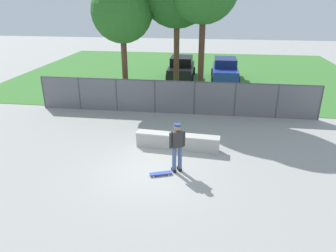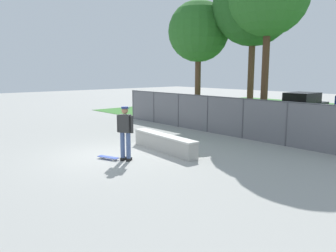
{
  "view_description": "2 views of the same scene",
  "coord_description": "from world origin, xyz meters",
  "px_view_note": "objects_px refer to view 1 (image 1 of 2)",
  "views": [
    {
      "loc": [
        1.84,
        -10.0,
        5.83
      ],
      "look_at": [
        0.32,
        1.2,
        1.24
      ],
      "focal_mm": 33.8,
      "sensor_mm": 36.0,
      "label": 1
    },
    {
      "loc": [
        10.02,
        -6.17,
        2.99
      ],
      "look_at": [
        1.14,
        1.58,
        1.06
      ],
      "focal_mm": 35.7,
      "sensor_mm": 36.0,
      "label": 2
    }
  ],
  "objects_px": {
    "car_blue": "(225,69)",
    "skateboarder": "(177,145)",
    "tree_near_left": "(122,12)",
    "car_black": "(181,68)",
    "skateboard": "(161,173)",
    "concrete_ledge": "(177,141)"
  },
  "relations": [
    {
      "from": "concrete_ledge",
      "to": "skateboard",
      "type": "distance_m",
      "value": 2.26
    },
    {
      "from": "car_blue",
      "to": "skateboarder",
      "type": "bearing_deg",
      "value": -98.5
    },
    {
      "from": "tree_near_left",
      "to": "car_blue",
      "type": "distance_m",
      "value": 9.86
    },
    {
      "from": "skateboard",
      "to": "car_black",
      "type": "relative_size",
      "value": 0.19
    },
    {
      "from": "car_blue",
      "to": "car_black",
      "type": "bearing_deg",
      "value": 176.85
    },
    {
      "from": "concrete_ledge",
      "to": "car_blue",
      "type": "xyz_separation_m",
      "value": [
        2.29,
        12.2,
        0.52
      ]
    },
    {
      "from": "skateboarder",
      "to": "tree_near_left",
      "type": "height_order",
      "value": "tree_near_left"
    },
    {
      "from": "concrete_ledge",
      "to": "car_blue",
      "type": "height_order",
      "value": "car_blue"
    },
    {
      "from": "tree_near_left",
      "to": "car_black",
      "type": "height_order",
      "value": "tree_near_left"
    },
    {
      "from": "skateboarder",
      "to": "car_black",
      "type": "height_order",
      "value": "skateboarder"
    },
    {
      "from": "car_blue",
      "to": "skateboard",
      "type": "bearing_deg",
      "value": -100.38
    },
    {
      "from": "skateboarder",
      "to": "tree_near_left",
      "type": "bearing_deg",
      "value": 117.18
    },
    {
      "from": "skateboarder",
      "to": "car_black",
      "type": "distance_m",
      "value": 14.3
    },
    {
      "from": "skateboarder",
      "to": "skateboard",
      "type": "bearing_deg",
      "value": -146.45
    },
    {
      "from": "skateboarder",
      "to": "car_blue",
      "type": "distance_m",
      "value": 14.22
    },
    {
      "from": "skateboarder",
      "to": "skateboard",
      "type": "xyz_separation_m",
      "value": [
        -0.54,
        -0.36,
        -0.96
      ]
    },
    {
      "from": "concrete_ledge",
      "to": "tree_near_left",
      "type": "bearing_deg",
      "value": 123.09
    },
    {
      "from": "skateboard",
      "to": "car_blue",
      "type": "bearing_deg",
      "value": 79.62
    },
    {
      "from": "concrete_ledge",
      "to": "tree_near_left",
      "type": "relative_size",
      "value": 0.52
    },
    {
      "from": "skateboard",
      "to": "tree_near_left",
      "type": "bearing_deg",
      "value": 112.83
    },
    {
      "from": "skateboard",
      "to": "car_black",
      "type": "distance_m",
      "value": 14.63
    },
    {
      "from": "concrete_ledge",
      "to": "car_blue",
      "type": "distance_m",
      "value": 12.42
    }
  ]
}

